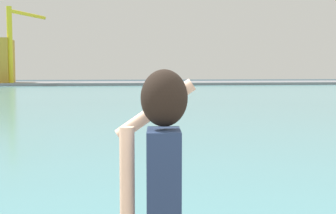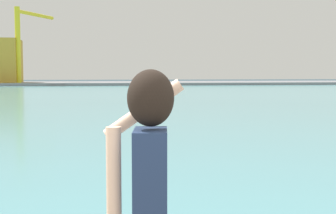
# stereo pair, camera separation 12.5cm
# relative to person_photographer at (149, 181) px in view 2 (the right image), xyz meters

# --- Properties ---
(ground_plane) EXTENTS (220.00, 220.00, 0.00)m
(ground_plane) POSITION_rel_person_photographer_xyz_m (-0.14, 49.20, -1.70)
(ground_plane) COLOR #334751
(harbor_water) EXTENTS (140.00, 100.00, 0.02)m
(harbor_water) POSITION_rel_person_photographer_xyz_m (-0.14, 51.20, -1.69)
(harbor_water) COLOR #599EA8
(harbor_water) RESTS_ON ground_plane
(far_shore_dock) EXTENTS (140.00, 20.00, 0.51)m
(far_shore_dock) POSITION_rel_person_photographer_xyz_m (-0.14, 91.20, -1.45)
(far_shore_dock) COLOR gray
(far_shore_dock) RESTS_ON ground_plane
(person_photographer) EXTENTS (0.53, 0.56, 1.74)m
(person_photographer) POSITION_rel_person_photographer_xyz_m (0.00, 0.00, 0.00)
(person_photographer) COLOR #2D3342
(person_photographer) RESTS_ON quay_promenade
(port_crane) EXTENTS (6.21, 11.10, 14.33)m
(port_crane) POSITION_rel_person_photographer_xyz_m (-14.58, 87.58, 7.80)
(port_crane) COLOR yellow
(port_crane) RESTS_ON far_shore_dock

